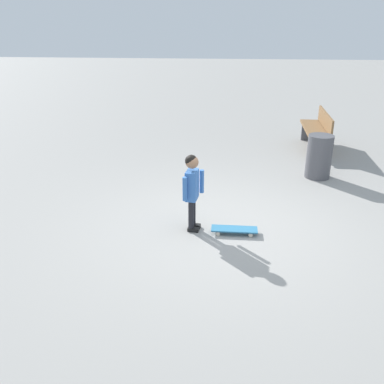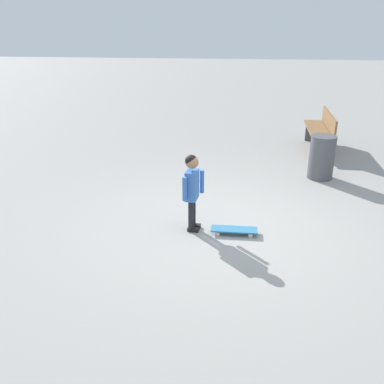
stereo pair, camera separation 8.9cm
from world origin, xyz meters
name	(u,v)px [view 1 (the left image)]	position (x,y,z in m)	size (l,w,h in m)	color
ground_plane	(230,229)	(0.00, 0.00, 0.00)	(50.00, 50.00, 0.00)	gray
child_person	(192,185)	(-0.05, 0.51, 0.66)	(0.35, 0.26, 1.06)	black
skateboard	(234,229)	(-0.13, -0.06, 0.06)	(0.19, 0.62, 0.07)	teal
street_bench	(317,130)	(3.95, -1.86, 0.42)	(1.61, 0.49, 0.80)	brown
trash_bin	(319,157)	(2.15, -1.56, 0.39)	(0.44, 0.44, 0.78)	#4C4C51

